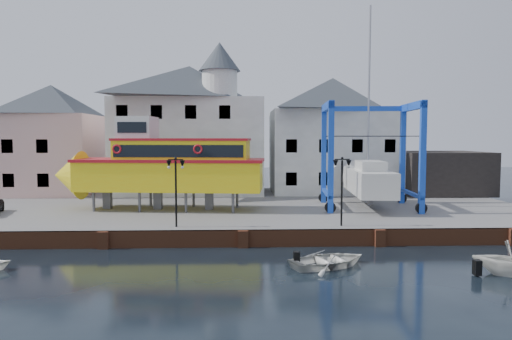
{
  "coord_description": "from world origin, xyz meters",
  "views": [
    {
      "loc": [
        -0.17,
        -26.04,
        6.37
      ],
      "look_at": [
        1.0,
        7.0,
        4.0
      ],
      "focal_mm": 32.0,
      "sensor_mm": 36.0,
      "label": 1
    }
  ],
  "objects": [
    {
      "name": "hardstanding",
      "position": [
        0.0,
        11.0,
        0.5
      ],
      "size": [
        44.0,
        22.0,
        1.0
      ],
      "primitive_type": "cube",
      "color": "#615F5D",
      "rests_on": "ground"
    },
    {
      "name": "shed_dark",
      "position": [
        19.0,
        17.0,
        3.0
      ],
      "size": [
        8.0,
        7.0,
        4.0
      ],
      "primitive_type": "cube",
      "color": "black",
      "rests_on": "hardstanding"
    },
    {
      "name": "lamp_post_right",
      "position": [
        6.0,
        1.2,
        4.17
      ],
      "size": [
        1.12,
        0.32,
        4.2
      ],
      "color": "black",
      "rests_on": "hardstanding"
    },
    {
      "name": "building_white_right",
      "position": [
        9.0,
        19.0,
        6.6
      ],
      "size": [
        12.0,
        8.0,
        11.2
      ],
      "color": "silver",
      "rests_on": "hardstanding"
    },
    {
      "name": "travel_lift",
      "position": [
        9.73,
        9.12,
        3.55
      ],
      "size": [
        7.61,
        10.33,
        15.32
      ],
      "rotation": [
        0.0,
        0.0,
        -0.09
      ],
      "color": "#163EAD",
      "rests_on": "hardstanding"
    },
    {
      "name": "building_white_main",
      "position": [
        -4.87,
        18.39,
        7.34
      ],
      "size": [
        14.0,
        8.3,
        14.0
      ],
      "color": "silver",
      "rests_on": "hardstanding"
    },
    {
      "name": "lamp_post_left",
      "position": [
        -4.0,
        1.2,
        4.17
      ],
      "size": [
        1.12,
        0.32,
        4.2
      ],
      "color": "black",
      "rests_on": "hardstanding"
    },
    {
      "name": "building_pink",
      "position": [
        -18.0,
        18.0,
        6.15
      ],
      "size": [
        8.0,
        7.0,
        10.3
      ],
      "color": "beige",
      "rests_on": "hardstanding"
    },
    {
      "name": "quay_wall",
      "position": [
        -0.0,
        0.1,
        0.5
      ],
      "size": [
        44.0,
        0.47,
        1.0
      ],
      "color": "brown",
      "rests_on": "ground"
    },
    {
      "name": "tour_boat",
      "position": [
        -6.27,
        8.03,
        4.25
      ],
      "size": [
        16.12,
        5.35,
        6.89
      ],
      "rotation": [
        0.0,
        0.0,
        -0.1
      ],
      "color": "#59595E",
      "rests_on": "hardstanding"
    },
    {
      "name": "motorboat_c",
      "position": [
        12.32,
        -5.85,
        0.0
      ],
      "size": [
        4.2,
        4.01,
        1.72
      ],
      "primitive_type": "imported",
      "rotation": [
        0.0,
        0.0,
        1.1
      ],
      "color": "silver",
      "rests_on": "ground"
    },
    {
      "name": "motorboat_b",
      "position": [
        4.22,
        -4.01,
        0.0
      ],
      "size": [
        4.77,
        4.11,
        0.83
      ],
      "primitive_type": "imported",
      "rotation": [
        0.0,
        0.0,
        1.94
      ],
      "color": "silver",
      "rests_on": "ground"
    },
    {
      "name": "ground",
      "position": [
        0.0,
        0.0,
        0.0
      ],
      "size": [
        140.0,
        140.0,
        0.0
      ],
      "primitive_type": "plane",
      "color": "black",
      "rests_on": "ground"
    }
  ]
}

